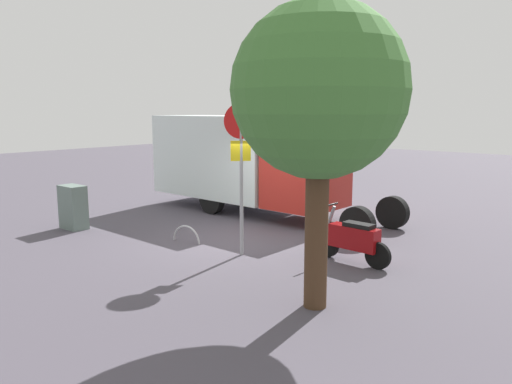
{
  "coord_description": "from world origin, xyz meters",
  "views": [
    {
      "loc": [
        -8.07,
        8.86,
        3.22
      ],
      "look_at": [
        -0.45,
        -0.22,
        1.23
      ],
      "focal_mm": 34.46,
      "sensor_mm": 36.0,
      "label": 1
    }
  ],
  "objects": [
    {
      "name": "box_truck_near",
      "position": [
        2.18,
        -2.77,
        1.66
      ],
      "size": [
        8.36,
        2.35,
        3.03
      ],
      "rotation": [
        0.0,
        0.0,
        3.12
      ],
      "color": "black",
      "rests_on": "ground"
    },
    {
      "name": "street_tree",
      "position": [
        -3.85,
        2.31,
        3.48
      ],
      "size": [
        2.77,
        2.77,
        4.91
      ],
      "color": "#47301E",
      "rests_on": "ground"
    },
    {
      "name": "motorcycle",
      "position": [
        -3.17,
        -0.17,
        0.52
      ],
      "size": [
        1.81,
        0.55,
        1.2
      ],
      "rotation": [
        0.0,
        0.0,
        -0.06
      ],
      "color": "black",
      "rests_on": "ground"
    },
    {
      "name": "utility_cabinet",
      "position": [
        4.21,
        2.01,
        0.6
      ],
      "size": [
        0.78,
        0.47,
        1.2
      ],
      "primitive_type": "cube",
      "rotation": [
        0.0,
        0.0,
        0.0
      ],
      "color": "slate",
      "rests_on": "ground"
    },
    {
      "name": "bike_rack_hoop",
      "position": [
        0.8,
        0.97,
        0.0
      ],
      "size": [
        0.85,
        0.16,
        0.85
      ],
      "primitive_type": "torus",
      "rotation": [
        1.57,
        0.0,
        0.13
      ],
      "color": "#B7B7BC",
      "rests_on": "ground"
    },
    {
      "name": "ground_plane",
      "position": [
        0.0,
        0.0,
        0.0
      ],
      "size": [
        60.0,
        60.0,
        0.0
      ],
      "primitive_type": "plane",
      "color": "#4B4651"
    },
    {
      "name": "stop_sign",
      "position": [
        -0.96,
        0.9,
        2.24
      ],
      "size": [
        0.71,
        0.33,
        3.36
      ],
      "color": "#9E9EA3",
      "rests_on": "ground"
    }
  ]
}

